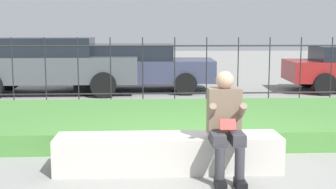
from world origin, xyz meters
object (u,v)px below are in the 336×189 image
Objects in this scene: stone_bench at (168,155)px; person_seated_reader at (225,121)px; car_parked_center at (136,66)px; car_parked_left at (51,64)px.

person_seated_reader is at bearing -25.99° from stone_bench.
car_parked_center is at bearing 98.44° from person_seated_reader.
person_seated_reader is at bearing -78.86° from car_parked_center.
car_parked_left reaches higher than person_seated_reader.
car_parked_center is at bearing 93.90° from stone_bench.
car_parked_left is (-2.22, -0.49, 0.09)m from car_parked_center.
stone_bench is 0.86m from person_seated_reader.
car_parked_left is at bearing 115.01° from person_seated_reader.
car_parked_left reaches higher than car_parked_center.
stone_bench is at bearing -83.40° from car_parked_center.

